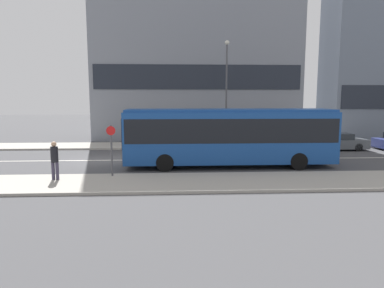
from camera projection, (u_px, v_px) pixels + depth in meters
ground_plane at (106, 160)px, 21.80m from camera, size 120.00×120.00×0.00m
sidewalk_near at (79, 184)px, 15.61m from camera, size 44.00×3.50×0.13m
sidewalk_far at (121, 146)px, 27.98m from camera, size 44.00×3.50×0.13m
lane_centerline at (106, 160)px, 21.80m from camera, size 41.80×0.16×0.01m
apartment_block_left_tower at (197, 28)px, 32.56m from camera, size 19.49×5.00×21.12m
city_bus at (229, 134)px, 19.60m from camera, size 11.92×2.57×3.32m
parked_car_0 at (264, 142)px, 25.63m from camera, size 4.19×1.74×1.38m
parked_car_1 at (335, 142)px, 26.06m from camera, size 4.66×1.68×1.28m
pedestrian_near_stop at (55, 158)px, 15.96m from camera, size 0.35×0.34×1.81m
bus_stop_sign at (111, 146)px, 16.70m from camera, size 0.44×0.12×2.52m
street_lamp at (226, 84)px, 26.80m from camera, size 0.36×0.36×8.23m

